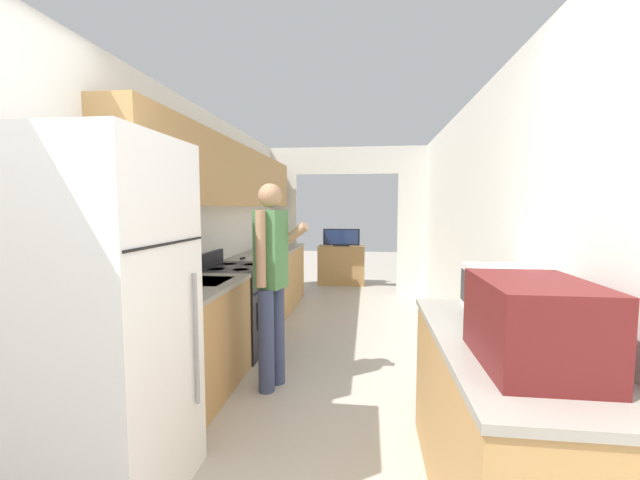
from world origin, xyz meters
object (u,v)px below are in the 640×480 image
object	(u,v)px
refrigerator	(103,323)
tv_cabinet	(341,265)
television	(341,238)
range_oven	(235,308)
microwave	(500,292)
knife	(244,258)
suitcase	(533,323)
person	(271,279)

from	to	relation	value
refrigerator	tv_cabinet	xyz separation A→B (m)	(0.81, 5.73, -0.55)
tv_cabinet	television	distance (m)	0.54
range_oven	microwave	bearing A→B (deg)	-36.14
range_oven	knife	distance (m)	0.77
suitcase	tv_cabinet	size ratio (longest dim) A/B	0.65
person	tv_cabinet	xyz separation A→B (m)	(0.28, 4.42, -0.54)
refrigerator	person	size ratio (longest dim) A/B	1.09
refrigerator	suitcase	size ratio (longest dim) A/B	3.20
refrigerator	suitcase	distance (m)	1.97
refrigerator	tv_cabinet	distance (m)	5.82
range_oven	suitcase	bearing A→B (deg)	-48.73
refrigerator	knife	distance (m)	2.72
person	suitcase	distance (m)	2.09
person	knife	size ratio (longest dim) A/B	5.19
refrigerator	television	size ratio (longest dim) A/B	2.65
range_oven	knife	xyz separation A→B (m)	(-0.10, 0.62, 0.45)
suitcase	tv_cabinet	xyz separation A→B (m)	(-1.15, 5.93, -0.68)
person	microwave	distance (m)	1.73
refrigerator	person	bearing A→B (deg)	68.06
range_oven	television	bearing A→B (deg)	76.49
suitcase	knife	size ratio (longest dim) A/B	1.77
knife	suitcase	bearing A→B (deg)	-48.99
microwave	knife	xyz separation A→B (m)	(-2.22, 2.17, -0.13)
person	tv_cabinet	world-z (taller)	person
range_oven	microwave	size ratio (longest dim) A/B	2.04
person	microwave	bearing A→B (deg)	-99.03
suitcase	knife	xyz separation A→B (m)	(-2.11, 2.91, -0.16)
microwave	tv_cabinet	distance (m)	5.38
person	knife	distance (m)	1.55
tv_cabinet	person	bearing A→B (deg)	-93.63
suitcase	range_oven	bearing A→B (deg)	131.27
range_oven	knife	bearing A→B (deg)	98.82
knife	television	bearing A→B (deg)	77.24
suitcase	microwave	bearing A→B (deg)	81.16
range_oven	suitcase	distance (m)	3.11
person	range_oven	bearing A→B (deg)	54.75
range_oven	person	size ratio (longest dim) A/B	0.61
range_oven	microwave	xyz separation A→B (m)	(2.13, -1.55, 0.57)
microwave	knife	size ratio (longest dim) A/B	1.55
television	knife	bearing A→B (deg)	-107.88
person	knife	bearing A→B (deg)	43.73
refrigerator	television	world-z (taller)	refrigerator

